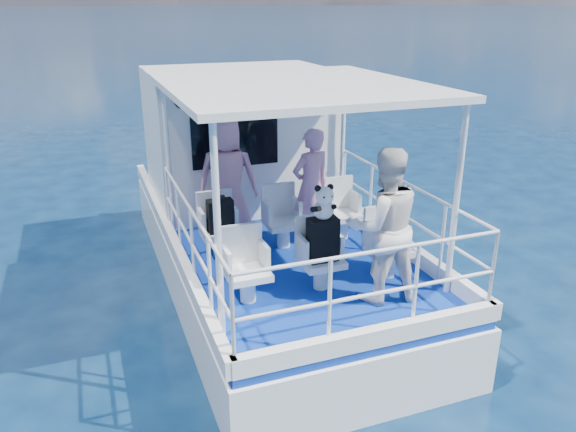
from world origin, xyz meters
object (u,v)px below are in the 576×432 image
object	(u,v)px
passenger_port_fwd	(228,178)
panda	(324,202)
backpack_center	(323,240)
passenger_stbd_aft	(384,226)

from	to	relation	value
passenger_port_fwd	panda	bearing A→B (deg)	125.96
backpack_center	panda	distance (m)	0.46
passenger_stbd_aft	backpack_center	size ratio (longest dim) A/B	3.42
passenger_stbd_aft	passenger_port_fwd	bearing A→B (deg)	-58.13
passenger_port_fwd	panda	world-z (taller)	passenger_port_fwd
backpack_center	passenger_stbd_aft	bearing A→B (deg)	-37.60
passenger_port_fwd	passenger_stbd_aft	bearing A→B (deg)	134.67
passenger_port_fwd	passenger_stbd_aft	xyz separation A→B (m)	(1.12, -2.43, 0.02)
passenger_port_fwd	passenger_stbd_aft	size ratio (longest dim) A/B	0.97
passenger_stbd_aft	panda	world-z (taller)	passenger_stbd_aft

